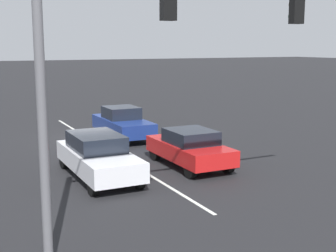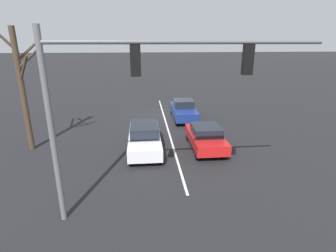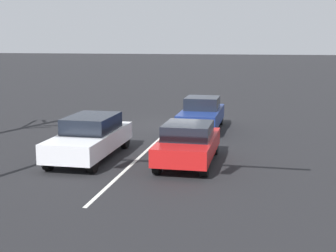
{
  "view_description": "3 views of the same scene",
  "coord_description": "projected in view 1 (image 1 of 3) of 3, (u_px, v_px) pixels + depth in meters",
  "views": [
    {
      "loc": [
        6.52,
        22.18,
        4.57
      ],
      "look_at": [
        -1.44,
        6.09,
        1.44
      ],
      "focal_mm": 50.0,
      "sensor_mm": 36.0,
      "label": 1
    },
    {
      "loc": [
        1.74,
        21.21,
        6.16
      ],
      "look_at": [
        0.54,
        9.0,
        2.11
      ],
      "focal_mm": 28.0,
      "sensor_mm": 36.0,
      "label": 2
    },
    {
      "loc": [
        -4.37,
        22.55,
        4.2
      ],
      "look_at": [
        -1.12,
        6.86,
        1.26
      ],
      "focal_mm": 50.0,
      "sensor_mm": 36.0,
      "label": 3
    }
  ],
  "objects": [
    {
      "name": "car_white_midlane_front",
      "position": [
        98.0,
        156.0,
        16.19
      ],
      "size": [
        1.78,
        4.72,
        1.52
      ],
      "color": "silver",
      "rests_on": "ground_plane"
    },
    {
      "name": "car_navy_leftlane_second",
      "position": [
        123.0,
        123.0,
        22.96
      ],
      "size": [
        1.75,
        4.41,
        1.56
      ],
      "color": "navy",
      "rests_on": "ground_plane"
    },
    {
      "name": "traffic_signal_gantry",
      "position": [
        159.0,
        37.0,
        10.08
      ],
      "size": [
        8.83,
        0.37,
        6.6
      ],
      "color": "slate",
      "rests_on": "ground_plane"
    },
    {
      "name": "lane_stripe_left_divider",
      "position": [
        107.0,
        150.0,
        20.61
      ],
      "size": [
        0.12,
        17.91,
        0.01
      ],
      "primitive_type": "cube",
      "color": "silver",
      "rests_on": "ground_plane"
    },
    {
      "name": "car_red_leftlane_front",
      "position": [
        190.0,
        147.0,
        17.67
      ],
      "size": [
        1.79,
        4.07,
        1.43
      ],
      "color": "red",
      "rests_on": "ground_plane"
    },
    {
      "name": "ground_plane",
      "position": [
        88.0,
        138.0,
        23.22
      ],
      "size": [
        240.0,
        240.0,
        0.0
      ],
      "primitive_type": "plane",
      "color": "black"
    }
  ]
}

